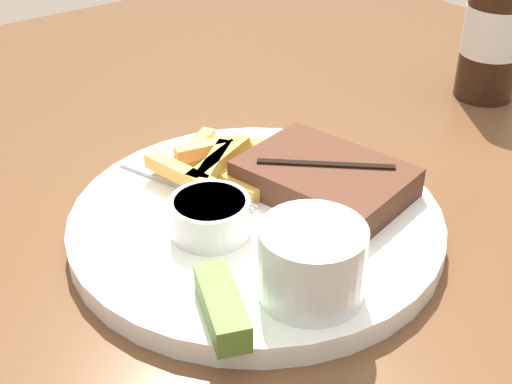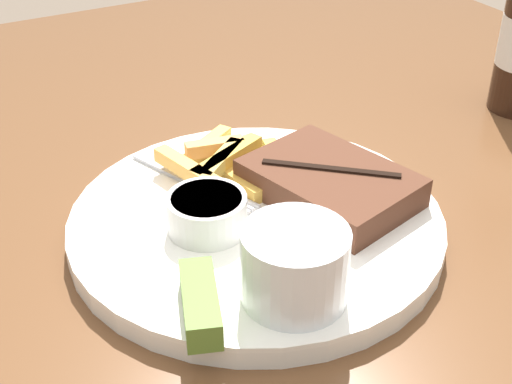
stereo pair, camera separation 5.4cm
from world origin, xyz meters
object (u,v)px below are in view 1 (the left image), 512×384
object	(u,v)px
fork_utensil	(180,183)
beer_bottle	(495,26)
steak_portion	(325,178)
coleslaw_cup	(312,258)
dipping_sauce_cup	(210,215)
dinner_plate	(256,223)
pickle_spear	(222,307)

from	to	relation	value
fork_utensil	beer_bottle	xyz separation A→B (m)	(0.01, 0.37, 0.06)
beer_bottle	fork_utensil	bearing A→B (deg)	-91.24
steak_portion	coleslaw_cup	size ratio (longest dim) A/B	2.10
dipping_sauce_cup	beer_bottle	distance (m)	0.40
dinner_plate	dipping_sauce_cup	world-z (taller)	dipping_sauce_cup
dipping_sauce_cup	pickle_spear	bearing A→B (deg)	-28.34
coleslaw_cup	steak_portion	bearing A→B (deg)	135.48
pickle_spear	fork_utensil	distance (m)	0.17
coleslaw_cup	fork_utensil	world-z (taller)	coleslaw_cup
pickle_spear	fork_utensil	xyz separation A→B (m)	(-0.15, 0.06, -0.01)
beer_bottle	dipping_sauce_cup	bearing A→B (deg)	-80.84
dinner_plate	coleslaw_cup	distance (m)	0.11
pickle_spear	beer_bottle	distance (m)	0.46
fork_utensil	coleslaw_cup	bearing A→B (deg)	-19.82
dipping_sauce_cup	coleslaw_cup	bearing A→B (deg)	9.58
coleslaw_cup	pickle_spear	size ratio (longest dim) A/B	0.98
fork_utensil	beer_bottle	bearing A→B (deg)	68.56
coleslaw_cup	pickle_spear	distance (m)	0.07
beer_bottle	coleslaw_cup	bearing A→B (deg)	-66.91
coleslaw_cup	pickle_spear	bearing A→B (deg)	-102.41
dipping_sauce_cup	pickle_spear	size ratio (longest dim) A/B	0.83
coleslaw_cup	beer_bottle	size ratio (longest dim) A/B	0.32
dinner_plate	beer_bottle	bearing A→B (deg)	100.24
pickle_spear	fork_utensil	size ratio (longest dim) A/B	0.55
pickle_spear	beer_bottle	size ratio (longest dim) A/B	0.33
dipping_sauce_cup	fork_utensil	world-z (taller)	dipping_sauce_cup
pickle_spear	dinner_plate	bearing A→B (deg)	133.91
dipping_sauce_cup	beer_bottle	xyz separation A→B (m)	(-0.06, 0.39, 0.04)
pickle_spear	fork_utensil	bearing A→B (deg)	158.73
pickle_spear	fork_utensil	world-z (taller)	pickle_spear
beer_bottle	dinner_plate	bearing A→B (deg)	-79.76
dinner_plate	steak_portion	size ratio (longest dim) A/B	1.96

